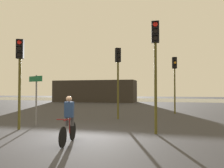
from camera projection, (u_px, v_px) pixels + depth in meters
The scene contains 9 objects.
ground_plane at pixel (66, 138), 8.25m from camera, with size 120.00×120.00×0.00m, color #333338.
water_strip at pixel (149, 100), 42.83m from camera, with size 80.00×16.00×0.01m, color slate.
distant_building at pixel (95, 91), 35.16m from camera, with size 13.08×4.00×3.42m, color #2D2823.
traffic_light_center at pixel (118, 70), 13.95m from camera, with size 0.40×0.42×4.54m.
traffic_light_near_right at pixel (155, 56), 9.19m from camera, with size 0.34×0.36×4.74m.
traffic_light_far_right at pixel (175, 74), 17.22m from camera, with size 0.38×0.40×4.46m.
traffic_light_near_left at pixel (20, 66), 10.18m from camera, with size 0.39×0.41×4.20m.
direction_sign_post at pixel (36, 93), 11.20m from camera, with size 1.03×0.44×2.60m.
cyclist at pixel (69, 119), 7.50m from camera, with size 0.47×1.70×1.62m.
Camera 1 is at (3.78, -7.60, 1.80)m, focal length 35.00 mm.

